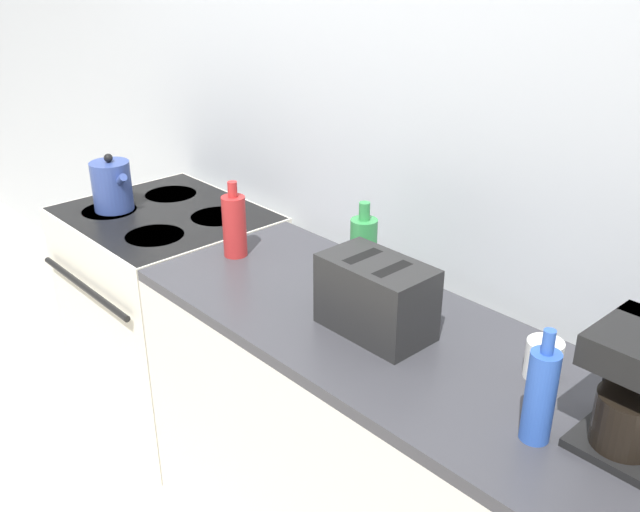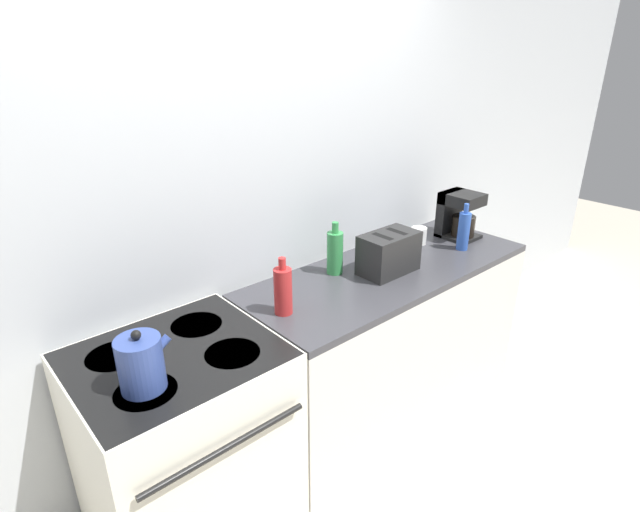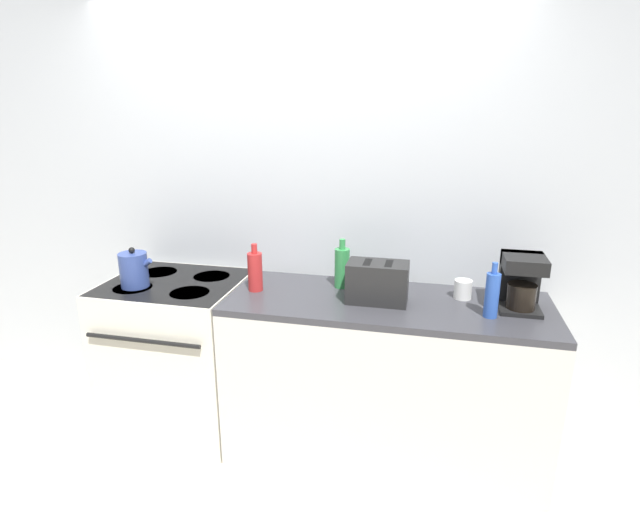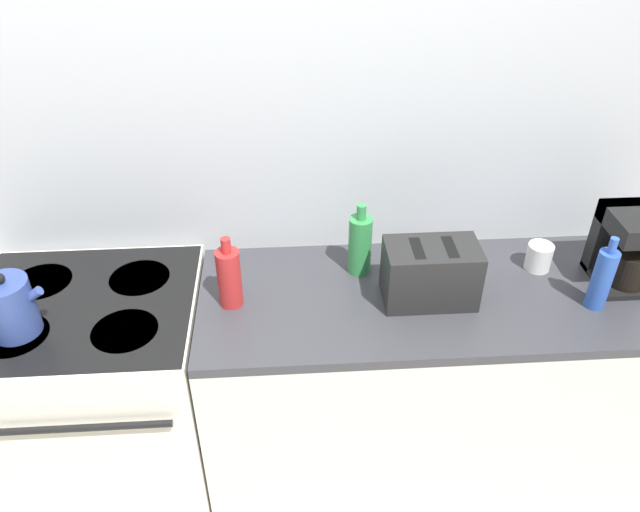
% 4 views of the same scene
% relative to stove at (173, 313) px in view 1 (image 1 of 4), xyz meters
% --- Properties ---
extents(wall_back, '(8.00, 0.05, 2.60)m').
position_rel_stove_xyz_m(wall_back, '(0.64, 0.39, 0.83)').
color(wall_back, silver).
rests_on(wall_back, ground_plane).
extents(stove, '(0.78, 0.71, 0.93)m').
position_rel_stove_xyz_m(stove, '(0.00, 0.00, 0.00)').
color(stove, silver).
rests_on(stove, ground_plane).
extents(counter_block, '(1.69, 0.64, 0.93)m').
position_rel_stove_xyz_m(counter_block, '(1.25, -0.02, -0.01)').
color(counter_block, silver).
rests_on(counter_block, ground_plane).
extents(kettle, '(0.20, 0.16, 0.23)m').
position_rel_stove_xyz_m(kettle, '(-0.17, -0.12, 0.55)').
color(kettle, '#33478C').
rests_on(kettle, stove).
extents(toaster, '(0.31, 0.18, 0.21)m').
position_rel_stove_xyz_m(toaster, '(1.19, -0.04, 0.56)').
color(toaster, black).
rests_on(toaster, counter_block).
extents(bottle_green, '(0.08, 0.08, 0.28)m').
position_rel_stove_xyz_m(bottle_green, '(0.97, 0.13, 0.57)').
color(bottle_green, '#338C47').
rests_on(bottle_green, counter_block).
extents(bottle_red, '(0.08, 0.08, 0.27)m').
position_rel_stove_xyz_m(bottle_red, '(0.52, -0.02, 0.56)').
color(bottle_red, '#B72828').
rests_on(bottle_red, counter_block).
extents(bottle_blue, '(0.07, 0.07, 0.27)m').
position_rel_stove_xyz_m(bottle_blue, '(1.75, -0.12, 0.57)').
color(bottle_blue, '#2D56B7').
rests_on(bottle_blue, counter_block).
extents(cup_white, '(0.09, 0.09, 0.10)m').
position_rel_stove_xyz_m(cup_white, '(1.63, 0.10, 0.50)').
color(cup_white, white).
rests_on(cup_white, counter_block).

